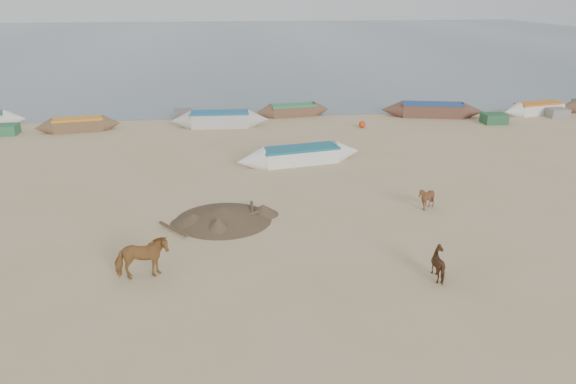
{
  "coord_description": "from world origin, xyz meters",
  "views": [
    {
      "loc": [
        -2.41,
        -16.19,
        8.41
      ],
      "look_at": [
        0.0,
        4.0,
        1.0
      ],
      "focal_mm": 35.0,
      "sensor_mm": 36.0,
      "label": 1
    }
  ],
  "objects_px": {
    "calf_front": "(426,198)",
    "calf_right": "(442,264)",
    "cow_adult": "(142,258)",
    "near_canoe": "(300,155)"
  },
  "relations": [
    {
      "from": "calf_front",
      "to": "near_canoe",
      "type": "distance_m",
      "value": 8.08
    },
    {
      "from": "cow_adult",
      "to": "calf_right",
      "type": "distance_m",
      "value": 9.16
    },
    {
      "from": "calf_front",
      "to": "cow_adult",
      "type": "bearing_deg",
      "value": -63.49
    },
    {
      "from": "calf_front",
      "to": "calf_right",
      "type": "relative_size",
      "value": 1.02
    },
    {
      "from": "near_canoe",
      "to": "cow_adult",
      "type": "bearing_deg",
      "value": -131.69
    },
    {
      "from": "near_canoe",
      "to": "calf_front",
      "type": "bearing_deg",
      "value": -71.24
    },
    {
      "from": "cow_adult",
      "to": "near_canoe",
      "type": "relative_size",
      "value": 0.25
    },
    {
      "from": "cow_adult",
      "to": "calf_front",
      "type": "xyz_separation_m",
      "value": [
        10.6,
        4.47,
        -0.2
      ]
    },
    {
      "from": "cow_adult",
      "to": "near_canoe",
      "type": "bearing_deg",
      "value": -38.89
    },
    {
      "from": "cow_adult",
      "to": "near_canoe",
      "type": "height_order",
      "value": "cow_adult"
    }
  ]
}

